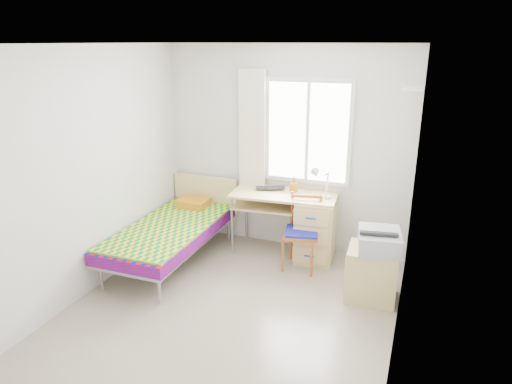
{
  "coord_description": "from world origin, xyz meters",
  "views": [
    {
      "loc": [
        1.68,
        -3.71,
        2.62
      ],
      "look_at": [
        0.06,
        0.55,
        1.11
      ],
      "focal_mm": 32.0,
      "sensor_mm": 36.0,
      "label": 1
    }
  ],
  "objects_px": {
    "bed": "(174,229)",
    "chair": "(303,227)",
    "printer": "(379,240)",
    "cabinet": "(372,273)",
    "desk": "(310,225)"
  },
  "relations": [
    {
      "from": "desk",
      "to": "printer",
      "type": "relative_size",
      "value": 2.44
    },
    {
      "from": "bed",
      "to": "chair",
      "type": "bearing_deg",
      "value": 14.41
    },
    {
      "from": "bed",
      "to": "cabinet",
      "type": "height_order",
      "value": "bed"
    },
    {
      "from": "bed",
      "to": "chair",
      "type": "xyz_separation_m",
      "value": [
        1.54,
        0.41,
        0.09
      ]
    },
    {
      "from": "desk",
      "to": "printer",
      "type": "height_order",
      "value": "desk"
    },
    {
      "from": "bed",
      "to": "desk",
      "type": "distance_m",
      "value": 1.7
    },
    {
      "from": "chair",
      "to": "printer",
      "type": "relative_size",
      "value": 1.64
    },
    {
      "from": "bed",
      "to": "cabinet",
      "type": "relative_size",
      "value": 3.5
    },
    {
      "from": "bed",
      "to": "printer",
      "type": "bearing_deg",
      "value": -0.99
    },
    {
      "from": "cabinet",
      "to": "desk",
      "type": "bearing_deg",
      "value": 137.5
    },
    {
      "from": "bed",
      "to": "cabinet",
      "type": "bearing_deg",
      "value": -1.1
    },
    {
      "from": "desk",
      "to": "chair",
      "type": "height_order",
      "value": "chair"
    },
    {
      "from": "bed",
      "to": "chair",
      "type": "height_order",
      "value": "chair"
    },
    {
      "from": "chair",
      "to": "printer",
      "type": "bearing_deg",
      "value": -37.56
    },
    {
      "from": "chair",
      "to": "cabinet",
      "type": "bearing_deg",
      "value": -38.99
    }
  ]
}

